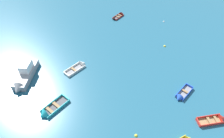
{
  "coord_description": "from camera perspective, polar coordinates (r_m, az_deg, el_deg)",
  "views": [
    {
      "loc": [
        -1.32,
        1.8,
        22.13
      ],
      "look_at": [
        0.0,
        24.82,
        0.15
      ],
      "focal_mm": 34.16,
      "sensor_mm": 36.0,
      "label": 1
    }
  ],
  "objects": [
    {
      "name": "mooring_buoy_midfield",
      "position": [
        37.41,
        13.9,
        5.91
      ],
      "size": [
        0.41,
        0.41,
        0.41
      ],
      "primitive_type": "sphere",
      "color": "yellow",
      "rests_on": "ground_plane"
    },
    {
      "name": "motor_launch_grey_near_camera",
      "position": [
        32.66,
        -22.35,
        -1.54
      ],
      "size": [
        2.67,
        6.65,
        2.32
      ],
      "color": "gray",
      "rests_on": "ground_plane"
    },
    {
      "name": "mooring_buoy_near_foreground",
      "position": [
        25.44,
        6.43,
        -17.32
      ],
      "size": [
        0.38,
        0.38,
        0.38
      ],
      "primitive_type": "sphere",
      "color": "yellow",
      "rests_on": "ground_plane"
    },
    {
      "name": "mooring_buoy_far_field",
      "position": [
        44.07,
        13.66,
        12.2
      ],
      "size": [
        0.31,
        0.31,
        0.31
      ],
      "primitive_type": "sphere",
      "color": "silver",
      "rests_on": "ground_plane"
    },
    {
      "name": "rowboat_turquoise_near_left",
      "position": [
        27.93,
        -16.83,
        -10.96
      ],
      "size": [
        3.83,
        3.96,
        1.39
      ],
      "color": "#4C4C51",
      "rests_on": "ground_plane"
    },
    {
      "name": "rowboat_white_outer_left",
      "position": [
        32.75,
        -8.56,
        0.89
      ],
      "size": [
        3.5,
        3.41,
        1.19
      ],
      "color": "gray",
      "rests_on": "ground_plane"
    },
    {
      "name": "rowboat_maroon_back_row_center",
      "position": [
        44.89,
        2.28,
        14.23
      ],
      "size": [
        2.7,
        2.87,
        0.96
      ],
      "color": "#4C4C51",
      "rests_on": "ground_plane"
    },
    {
      "name": "rowboat_red_far_right",
      "position": [
        29.04,
        26.25,
        -12.0
      ],
      "size": [
        3.64,
        1.53,
        1.06
      ],
      "color": "#99754C",
      "rests_on": "ground_plane"
    },
    {
      "name": "rowboat_blue_center",
      "position": [
        29.77,
        18.03,
        -6.85
      ],
      "size": [
        3.13,
        3.11,
        1.02
      ],
      "color": "gray",
      "rests_on": "ground_plane"
    }
  ]
}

